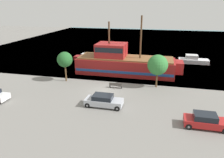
% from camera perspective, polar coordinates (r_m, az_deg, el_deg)
% --- Properties ---
extents(ground_plane, '(160.00, 160.00, 0.00)m').
position_cam_1_polar(ground_plane, '(31.48, -2.23, -3.12)').
color(ground_plane, gray).
extents(water_surface, '(80.00, 80.00, 0.00)m').
position_cam_1_polar(water_surface, '(73.45, 7.08, 9.66)').
color(water_surface, slate).
rests_on(water_surface, ground).
extents(pirate_ship, '(18.34, 5.46, 10.09)m').
position_cam_1_polar(pirate_ship, '(38.95, 3.13, 4.24)').
color(pirate_ship, '#A31E1E').
rests_on(pirate_ship, water_surface).
extents(moored_boat_dockside, '(6.05, 2.40, 1.74)m').
position_cam_1_polar(moored_boat_dockside, '(49.13, 20.40, 4.67)').
color(moored_boat_dockside, silver).
rests_on(moored_boat_dockside, water_surface).
extents(moored_boat_outer, '(7.27, 2.00, 1.47)m').
position_cam_1_polar(moored_boat_outer, '(48.65, -5.72, 5.55)').
color(moored_boat_outer, maroon).
rests_on(moored_boat_outer, water_surface).
extents(parked_car_curb_front, '(4.27, 1.88, 1.50)m').
position_cam_1_polar(parked_car_curb_front, '(24.27, 23.26, -10.00)').
color(parked_car_curb_front, '#B21E1E').
rests_on(parked_car_curb_front, ground_plane).
extents(parked_car_curb_rear, '(4.56, 1.97, 1.49)m').
position_cam_1_polar(parked_car_curb_rear, '(26.65, -2.19, -5.69)').
color(parked_car_curb_rear, '#B7BCC6').
rests_on(parked_car_curb_rear, ground_plane).
extents(fire_hydrant, '(0.42, 0.25, 0.76)m').
position_cam_1_polar(fire_hydrant, '(28.24, -2.01, -4.92)').
color(fire_hydrant, yellow).
rests_on(fire_hydrant, ground_plane).
extents(bench_promenade_east, '(1.90, 0.45, 0.85)m').
position_cam_1_polar(bench_promenade_east, '(32.33, 0.95, -1.64)').
color(bench_promenade_east, '#4C4742').
rests_on(bench_promenade_east, ground_plane).
extents(tree_row_east, '(2.43, 2.43, 4.79)m').
position_cam_1_polar(tree_row_east, '(35.21, -12.23, 4.96)').
color(tree_row_east, brown).
rests_on(tree_row_east, ground_plane).
extents(tree_row_mideast, '(3.00, 3.00, 4.94)m').
position_cam_1_polar(tree_row_mideast, '(32.55, 11.83, 3.61)').
color(tree_row_mideast, brown).
rests_on(tree_row_mideast, ground_plane).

